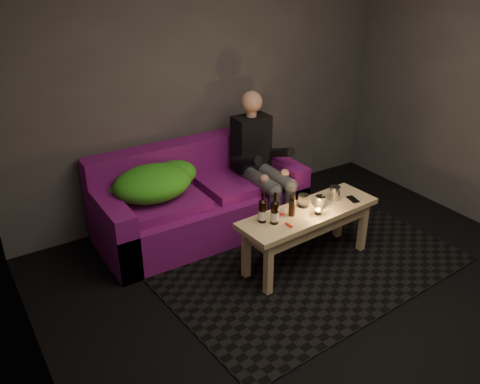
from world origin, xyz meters
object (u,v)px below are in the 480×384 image
Objects in this scene: coffee_table at (308,220)px; beer_bottle_b at (275,212)px; sofa at (198,202)px; steel_cup at (335,193)px; person at (260,159)px; beer_bottle_a at (262,211)px.

coffee_table is 4.87× the size of beer_bottle_b.
steel_cup is (0.81, -0.93, 0.27)m from sofa.
beer_bottle_b reaches higher than coffee_table.
sofa is at bearing 98.49° from beer_bottle_b.
person is at bearing 84.47° from coffee_table.
steel_cup is (0.30, 0.04, 0.15)m from coffee_table.
steel_cup is at bearing -73.90° from person.
steel_cup is at bearing 6.99° from coffee_table.
beer_bottle_a reaches higher than steel_cup.
person reaches higher than beer_bottle_b.
person is 0.85m from coffee_table.
coffee_table is 0.40m from beer_bottle_b.
beer_bottle_b is (0.06, -0.07, 0.00)m from beer_bottle_a.
person is 10.44× the size of steel_cup.
sofa reaches higher than coffee_table.
steel_cup is at bearing 4.68° from beer_bottle_b.
person is at bearing -14.69° from sofa.
sofa is 0.97m from beer_bottle_a.
person reaches higher than steel_cup.
sofa is 1.26m from steel_cup.
sofa is at bearing 117.46° from coffee_table.
sofa is 15.63× the size of steel_cup.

